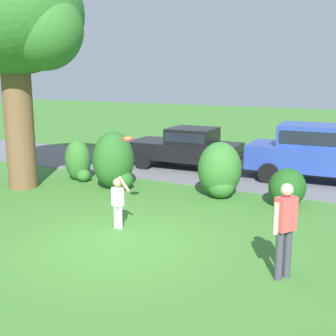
{
  "coord_description": "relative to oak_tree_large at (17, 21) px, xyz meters",
  "views": [
    {
      "loc": [
        4.99,
        -7.41,
        3.57
      ],
      "look_at": [
        -0.28,
        2.81,
        1.1
      ],
      "focal_mm": 47.18,
      "sensor_mm": 36.0,
      "label": 1
    }
  ],
  "objects": [
    {
      "name": "shrub_centre_left",
      "position": [
        2.52,
        1.2,
        -4.25
      ],
      "size": [
        1.34,
        1.39,
        1.8
      ],
      "color": "#286023",
      "rests_on": "ground"
    },
    {
      "name": "child_thrower",
      "position": [
        4.74,
        -1.92,
        -4.38
      ],
      "size": [
        0.47,
        0.23,
        1.29
      ],
      "color": "white",
      "rests_on": "ground"
    },
    {
      "name": "shrub_near_tree",
      "position": [
        0.85,
        1.51,
        -4.45
      ],
      "size": [
        1.02,
        0.81,
        1.38
      ],
      "color": "#33702B",
      "rests_on": "ground"
    },
    {
      "name": "driveway_strip",
      "position": [
        5.3,
        4.79,
        -5.09
      ],
      "size": [
        28.0,
        4.4,
        0.02
      ],
      "primitive_type": "cube",
      "color": "slate",
      "rests_on": "ground"
    },
    {
      "name": "frisbee",
      "position": [
        4.55,
        -1.14,
        -3.08
      ],
      "size": [
        0.28,
        0.28,
        0.09
      ],
      "color": "red"
    },
    {
      "name": "shrub_centre",
      "position": [
        5.85,
        1.79,
        -4.36
      ],
      "size": [
        1.28,
        1.33,
        1.62
      ],
      "color": "#33702B",
      "rests_on": "ground"
    },
    {
      "name": "shrub_centre_right",
      "position": [
        7.84,
        1.72,
        -4.58
      ],
      "size": [
        1.01,
        1.16,
        1.05
      ],
      "color": "#1E511C",
      "rests_on": "ground"
    },
    {
      "name": "adult_onlooker",
      "position": [
        8.77,
        -2.75,
        -4.12
      ],
      "size": [
        0.38,
        0.46,
        1.74
      ],
      "color": "#3F3F4C",
      "rests_on": "ground"
    },
    {
      "name": "parked_sedan",
      "position": [
        3.31,
        4.98,
        -4.25
      ],
      "size": [
        4.45,
        2.2,
        1.56
      ],
      "color": "black",
      "rests_on": "ground"
    },
    {
      "name": "ground_plane",
      "position": [
        5.3,
        -2.73,
        -5.1
      ],
      "size": [
        80.0,
        80.0,
        0.0
      ],
      "primitive_type": "plane",
      "color": "#3D752D"
    },
    {
      "name": "oak_tree_large",
      "position": [
        0.0,
        0.0,
        0.0
      ],
      "size": [
        4.49,
        4.29,
        7.16
      ],
      "color": "brown",
      "rests_on": "ground"
    },
    {
      "name": "parked_suv",
      "position": [
        8.09,
        4.99,
        -4.02
      ],
      "size": [
        4.76,
        2.23,
        1.92
      ],
      "color": "#28429E",
      "rests_on": "ground"
    }
  ]
}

